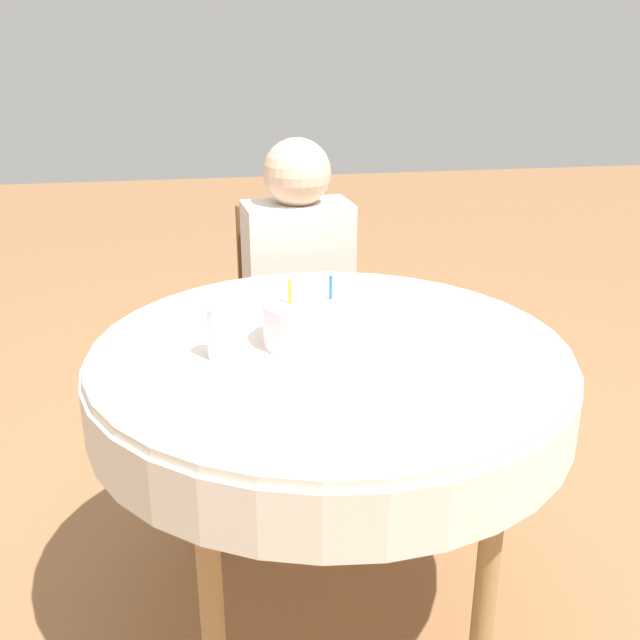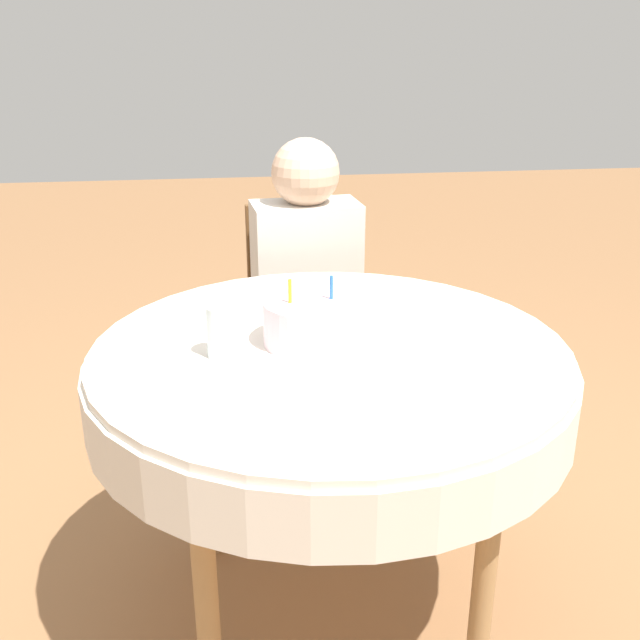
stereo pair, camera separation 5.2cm
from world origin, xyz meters
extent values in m
plane|color=#8C603D|center=(0.00, 0.00, 0.00)|extent=(12.00, 12.00, 0.00)
cylinder|color=silver|center=(0.00, 0.00, 0.75)|extent=(1.07, 1.07, 0.02)
cylinder|color=silver|center=(0.00, 0.00, 0.67)|extent=(1.09, 1.09, 0.14)
cylinder|color=#A37A4C|center=(-0.29, -0.29, 0.37)|extent=(0.05, 0.05, 0.74)
cylinder|color=#A37A4C|center=(0.29, -0.29, 0.37)|extent=(0.05, 0.05, 0.74)
cylinder|color=#A37A4C|center=(-0.29, 0.29, 0.37)|extent=(0.05, 0.05, 0.74)
cylinder|color=#A37A4C|center=(0.29, 0.29, 0.37)|extent=(0.05, 0.05, 0.74)
cube|color=brown|center=(0.03, 0.79, 0.42)|extent=(0.41, 0.41, 0.04)
cube|color=brown|center=(0.02, 0.97, 0.65)|extent=(0.34, 0.06, 0.43)
cylinder|color=brown|center=(-0.11, 0.62, 0.20)|extent=(0.04, 0.04, 0.40)
cylinder|color=brown|center=(0.21, 0.65, 0.20)|extent=(0.04, 0.04, 0.40)
cylinder|color=brown|center=(-0.14, 0.94, 0.20)|extent=(0.04, 0.04, 0.40)
cylinder|color=brown|center=(0.18, 0.97, 0.20)|extent=(0.04, 0.04, 0.40)
cylinder|color=#DBB293|center=(-0.04, 0.64, 0.22)|extent=(0.09, 0.09, 0.44)
cylinder|color=#DBB293|center=(0.13, 0.66, 0.22)|extent=(0.09, 0.09, 0.44)
cube|color=beige|center=(0.03, 0.79, 0.67)|extent=(0.36, 0.22, 0.47)
sphere|color=#DBB293|center=(0.03, 0.79, 1.00)|extent=(0.21, 0.21, 0.21)
cylinder|color=silver|center=(-0.04, 0.02, 0.81)|extent=(0.21, 0.21, 0.10)
cylinder|color=blue|center=(0.01, 0.03, 0.89)|extent=(0.01, 0.01, 0.05)
cylinder|color=gold|center=(-0.09, 0.02, 0.89)|extent=(0.01, 0.01, 0.05)
cylinder|color=silver|center=(-0.24, -0.02, 0.82)|extent=(0.06, 0.06, 0.12)
camera|label=1|loc=(-0.27, -1.51, 1.43)|focal=42.00mm
camera|label=2|loc=(-0.22, -1.52, 1.43)|focal=42.00mm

